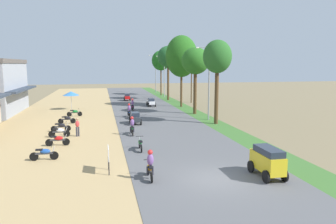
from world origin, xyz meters
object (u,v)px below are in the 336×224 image
(streetlamp_near, at_px, (209,78))
(motorbike_ahead_second, at_px, (140,143))
(median_tree_second, at_px, (195,62))
(car_van_yellow, at_px, (268,160))
(street_signboard, at_px, (108,155))
(median_tree_fifth, at_px, (161,61))
(motorbike_foreground_rider, at_px, (150,165))
(parked_motorbike_nearest, at_px, (44,153))
(streetlamp_mid, at_px, (164,73))
(parked_motorbike_sixth, at_px, (75,112))
(motorbike_ahead_fourth, at_px, (129,111))
(motorbike_ahead_fifth, at_px, (132,105))
(parked_motorbike_fifth, at_px, (67,119))
(median_tree_third, at_px, (182,56))
(car_sedan_white, at_px, (151,102))
(streetlamp_far, at_px, (156,71))
(parked_motorbike_fourth, at_px, (61,126))
(median_tree_fourth, at_px, (168,57))
(car_sedan_charcoal, at_px, (135,117))
(pedestrian_on_shoulder, at_px, (77,126))
(car_hatchback_red, at_px, (127,97))
(median_tree_nearest, at_px, (217,58))
(motorbike_ahead_third, at_px, (132,126))
(parked_motorbike_second, at_px, (58,140))
(utility_pole_far, at_px, (191,76))
(vendor_umbrella, at_px, (71,93))
(parked_motorbike_third, at_px, (60,131))
(utility_pole_near, at_px, (182,72))

(streetlamp_near, bearing_deg, motorbike_ahead_second, -128.47)
(median_tree_second, distance_m, car_van_yellow, 23.73)
(street_signboard, height_order, median_tree_fifth, median_tree_fifth)
(motorbike_foreground_rider, bearing_deg, streetlamp_near, 61.91)
(parked_motorbike_nearest, bearing_deg, streetlamp_mid, 67.98)
(parked_motorbike_sixth, relative_size, motorbike_ahead_fourth, 1.00)
(motorbike_ahead_fifth, bearing_deg, car_van_yellow, -79.95)
(parked_motorbike_fifth, distance_m, parked_motorbike_sixth, 4.83)
(median_tree_third, distance_m, streetlamp_near, 11.83)
(car_sedan_white, bearing_deg, streetlamp_far, 78.66)
(parked_motorbike_fourth, height_order, median_tree_third, median_tree_third)
(median_tree_fourth, distance_m, car_sedan_charcoal, 24.04)
(pedestrian_on_shoulder, relative_size, motorbike_foreground_rider, 0.90)
(parked_motorbike_nearest, xyz_separation_m, car_hatchback_red, (8.02, 33.46, 0.19))
(median_tree_nearest, distance_m, motorbike_ahead_third, 11.57)
(parked_motorbike_fifth, relative_size, median_tree_third, 0.17)
(parked_motorbike_second, xyz_separation_m, median_tree_third, (14.86, 20.39, 6.83))
(pedestrian_on_shoulder, bearing_deg, parked_motorbike_second, -111.94)
(median_tree_fifth, height_order, car_hatchback_red, median_tree_fifth)
(car_sedan_charcoal, bearing_deg, parked_motorbike_nearest, -121.36)
(motorbike_ahead_third, bearing_deg, utility_pole_far, 62.22)
(parked_motorbike_fourth, relative_size, streetlamp_near, 0.22)
(median_tree_third, relative_size, streetlamp_mid, 1.31)
(utility_pole_far, xyz_separation_m, motorbike_ahead_third, (-11.83, -22.46, -3.51))
(vendor_umbrella, xyz_separation_m, streetlamp_far, (15.86, 24.03, 2.53))
(pedestrian_on_shoulder, relative_size, utility_pole_far, 0.19)
(car_van_yellow, relative_size, car_sedan_white, 1.07)
(utility_pole_far, bearing_deg, median_tree_nearest, -98.08)
(parked_motorbike_third, distance_m, car_sedan_white, 21.42)
(median_tree_fifth, distance_m, car_sedan_charcoal, 32.17)
(median_tree_third, bearing_deg, streetlamp_mid, 88.94)
(utility_pole_near, xyz_separation_m, car_hatchback_red, (-9.88, -0.78, -4.10))
(motorbike_ahead_fourth, bearing_deg, streetlamp_mid, 68.86)
(pedestrian_on_shoulder, relative_size, median_tree_nearest, 0.19)
(car_hatchback_red, distance_m, motorbike_ahead_fifth, 12.21)
(median_tree_fourth, height_order, car_sedan_charcoal, median_tree_fourth)
(median_tree_fourth, relative_size, motorbike_ahead_third, 5.19)
(pedestrian_on_shoulder, distance_m, car_sedan_charcoal, 7.35)
(median_tree_nearest, bearing_deg, motorbike_ahead_second, -135.48)
(parked_motorbike_fifth, height_order, utility_pole_far, utility_pole_far)
(vendor_umbrella, relative_size, streetlamp_near, 0.31)
(pedestrian_on_shoulder, xyz_separation_m, streetlamp_near, (13.88, 5.77, 3.79))
(median_tree_nearest, relative_size, median_tree_second, 1.05)
(parked_motorbike_sixth, height_order, motorbike_foreground_rider, motorbike_foreground_rider)
(parked_motorbike_fifth, xyz_separation_m, median_tree_fifth, (15.44, 28.83, 6.44))
(parked_motorbike_sixth, relative_size, median_tree_nearest, 0.21)
(median_tree_third, distance_m, car_van_yellow, 30.75)
(parked_motorbike_fourth, xyz_separation_m, street_signboard, (4.05, -12.41, 0.55))
(streetlamp_mid, bearing_deg, car_sedan_white, -109.42)
(parked_motorbike_fifth, bearing_deg, median_tree_fourth, 53.03)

